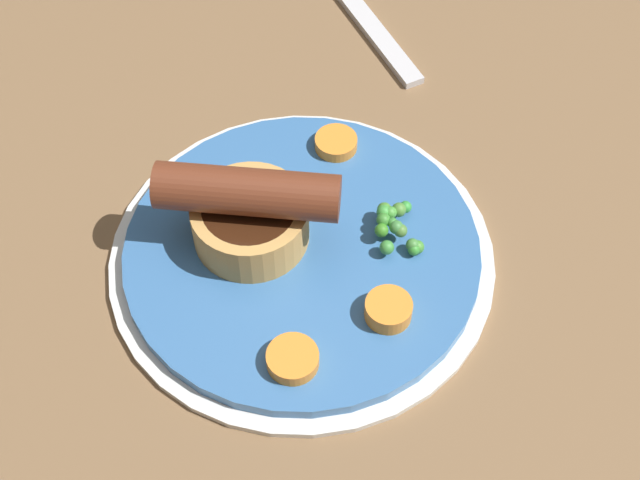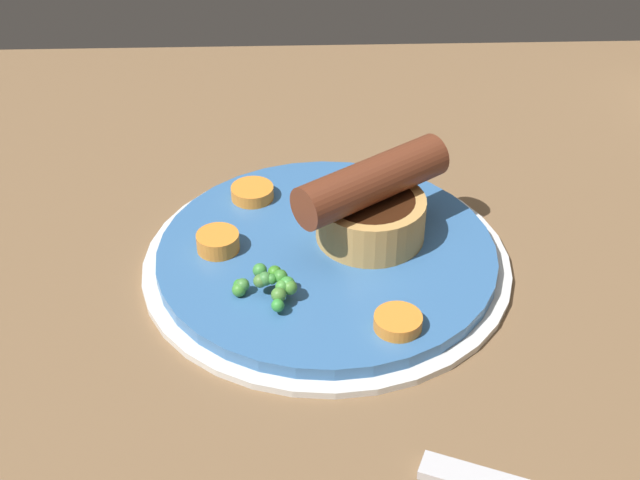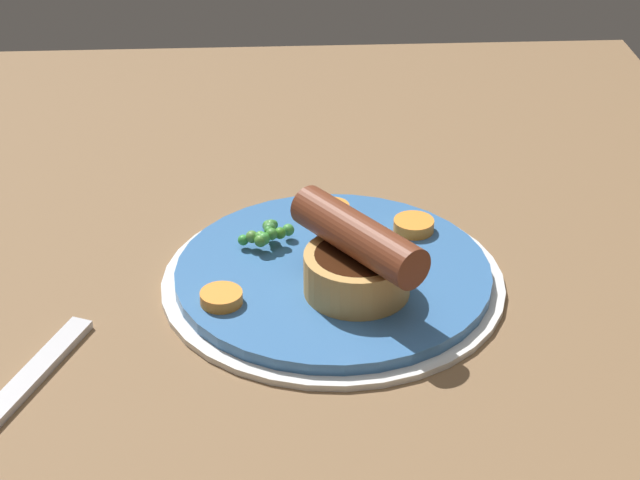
# 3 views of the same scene
# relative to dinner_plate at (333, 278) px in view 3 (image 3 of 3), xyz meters

# --- Properties ---
(dining_table) EXTENTS (1.10, 0.80, 0.03)m
(dining_table) POSITION_rel_dinner_plate_xyz_m (-0.04, 0.03, -0.02)
(dining_table) COLOR brown
(dining_table) RESTS_ON ground
(dinner_plate) EXTENTS (0.26, 0.26, 0.01)m
(dinner_plate) POSITION_rel_dinner_plate_xyz_m (0.00, 0.00, 0.00)
(dinner_plate) COLOR silver
(dinner_plate) RESTS_ON dining_table
(sausage_pudding) EXTENTS (0.11, 0.09, 0.06)m
(sausage_pudding) POSITION_rel_dinner_plate_xyz_m (-0.03, -0.02, 0.04)
(sausage_pudding) COLOR tan
(sausage_pudding) RESTS_ON dinner_plate
(pea_pile) EXTENTS (0.04, 0.04, 0.02)m
(pea_pile) POSITION_rel_dinner_plate_xyz_m (0.04, 0.05, 0.02)
(pea_pile) COLOR #40853F
(pea_pile) RESTS_ON dinner_plate
(carrot_slice_0) EXTENTS (0.04, 0.04, 0.01)m
(carrot_slice_0) POSITION_rel_dinner_plate_xyz_m (0.05, -0.07, 0.01)
(carrot_slice_0) COLOR orange
(carrot_slice_0) RESTS_ON dinner_plate
(carrot_slice_1) EXTENTS (0.04, 0.04, 0.01)m
(carrot_slice_1) POSITION_rel_dinner_plate_xyz_m (0.08, -0.00, 0.01)
(carrot_slice_1) COLOR orange
(carrot_slice_1) RESTS_ON dinner_plate
(carrot_slice_3) EXTENTS (0.04, 0.04, 0.01)m
(carrot_slice_3) POSITION_rel_dinner_plate_xyz_m (-0.04, 0.08, 0.01)
(carrot_slice_3) COLOR orange
(carrot_slice_3) RESTS_ON dinner_plate
(fork) EXTENTS (0.17, 0.08, 0.01)m
(fork) POSITION_rel_dinner_plate_xyz_m (-0.13, 0.22, -0.00)
(fork) COLOR silver
(fork) RESTS_ON dining_table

